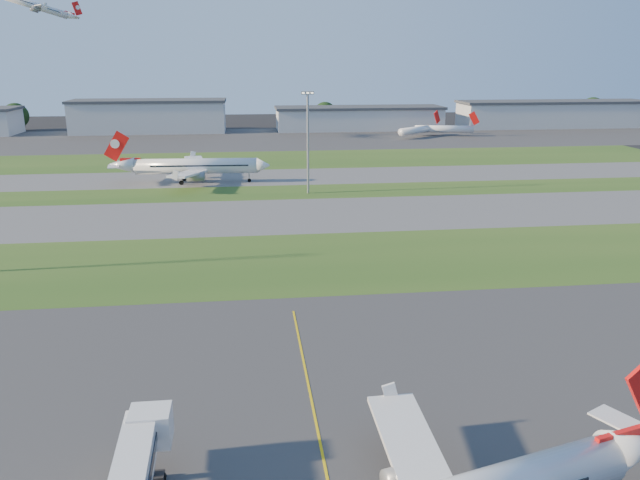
{
  "coord_description": "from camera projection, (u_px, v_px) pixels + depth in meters",
  "views": [
    {
      "loc": [
        -0.87,
        -49.65,
        33.58
      ],
      "look_at": [
        10.01,
        40.84,
        7.0
      ],
      "focal_mm": 35.0,
      "sensor_mm": 36.0,
      "label": 1
    }
  ],
  "objects": [
    {
      "name": "mini_jet_far",
      "position": [
        444.0,
        129.0,
        279.6
      ],
      "size": [
        28.38,
        8.22,
        9.48
      ],
      "rotation": [
        0.0,
        0.0,
        -0.2
      ],
      "color": "silver",
      "rests_on": "ground"
    },
    {
      "name": "light_mast_centre",
      "position": [
        308.0,
        136.0,
        157.33
      ],
      "size": [
        3.2,
        0.7,
        25.8
      ],
      "color": "gray",
      "rests_on": "ground"
    },
    {
      "name": "yellow_line",
      "position": [
        319.0,
        438.0,
        57.4
      ],
      "size": [
        0.25,
        60.0,
        0.02
      ],
      "primitive_type": "cube",
      "color": "gold",
      "rests_on": "ground"
    },
    {
      "name": "grass_strip_b",
      "position": [
        250.0,
        193.0,
        161.67
      ],
      "size": [
        300.0,
        18.0,
        0.01
      ],
      "primitive_type": "cube",
      "color": "#254918",
      "rests_on": "ground"
    },
    {
      "name": "tree_west",
      "position": [
        16.0,
        116.0,
        299.56
      ],
      "size": [
        12.1,
        12.1,
        13.2
      ],
      "color": "black",
      "rests_on": "ground"
    },
    {
      "name": "ground",
      "position": [
        265.0,
        442.0,
        56.82
      ],
      "size": [
        700.0,
        700.0,
        0.0
      ],
      "primitive_type": "plane",
      "color": "black",
      "rests_on": "ground"
    },
    {
      "name": "taxiway_a",
      "position": [
        251.0,
        216.0,
        137.84
      ],
      "size": [
        300.0,
        32.0,
        0.01
      ],
      "primitive_type": "cube",
      "color": "#515154",
      "rests_on": "ground"
    },
    {
      "name": "tree_mid_west",
      "position": [
        205.0,
        117.0,
        306.43
      ],
      "size": [
        9.9,
        9.9,
        10.8
      ],
      "color": "black",
      "rests_on": "ground"
    },
    {
      "name": "taxiway_b",
      "position": [
        249.0,
        178.0,
        182.63
      ],
      "size": [
        300.0,
        26.0,
        0.01
      ],
      "primitive_type": "cube",
      "color": "#515154",
      "rests_on": "ground"
    },
    {
      "name": "hangar_west",
      "position": [
        149.0,
        116.0,
        292.58
      ],
      "size": [
        71.4,
        23.0,
        15.2
      ],
      "color": "#ACAFB4",
      "rests_on": "ground"
    },
    {
      "name": "hangar_east",
      "position": [
        359.0,
        118.0,
        304.6
      ],
      "size": [
        81.6,
        23.0,
        11.2
      ],
      "color": "#ACAFB4",
      "rests_on": "ground"
    },
    {
      "name": "apron_far",
      "position": [
        247.0,
        139.0,
        271.28
      ],
      "size": [
        400.0,
        80.0,
        0.01
      ],
      "primitive_type": "cube",
      "color": "#333335",
      "rests_on": "ground"
    },
    {
      "name": "grass_strip_a",
      "position": [
        254.0,
        263.0,
        106.38
      ],
      "size": [
        300.0,
        34.0,
        0.01
      ],
      "primitive_type": "cube",
      "color": "#254918",
      "rests_on": "ground"
    },
    {
      "name": "grass_strip_c",
      "position": [
        248.0,
        160.0,
        214.09
      ],
      "size": [
        300.0,
        40.0,
        0.01
      ],
      "primitive_type": "cube",
      "color": "#254918",
      "rests_on": "ground"
    },
    {
      "name": "mini_jet_near",
      "position": [
        420.0,
        130.0,
        275.96
      ],
      "size": [
        23.7,
        18.85,
        9.48
      ],
      "rotation": [
        0.0,
        0.0,
        0.66
      ],
      "color": "silver",
      "rests_on": "ground"
    },
    {
      "name": "tree_east",
      "position": [
        469.0,
        114.0,
        322.76
      ],
      "size": [
        10.45,
        10.45,
        11.4
      ],
      "color": "black",
      "rests_on": "ground"
    },
    {
      "name": "airliner_taxiing",
      "position": [
        195.0,
        167.0,
        173.98
      ],
      "size": [
        41.92,
        35.51,
        13.07
      ],
      "rotation": [
        0.0,
        0.0,
        3.09
      ],
      "color": "silver",
      "rests_on": "ground"
    },
    {
      "name": "tree_far_east",
      "position": [
        592.0,
        109.0,
        334.23
      ],
      "size": [
        12.65,
        12.65,
        13.8
      ],
      "color": "black",
      "rests_on": "ground"
    },
    {
      "name": "hangar_far_east",
      "position": [
        553.0,
        114.0,
        315.78
      ],
      "size": [
        96.9,
        23.0,
        13.2
      ],
      "color": "#ACAFB4",
      "rests_on": "ground"
    },
    {
      "name": "apron_near",
      "position": [
        265.0,
        442.0,
        56.82
      ],
      "size": [
        300.0,
        70.0,
        0.01
      ],
      "primitive_type": "cube",
      "color": "#333335",
      "rests_on": "ground"
    },
    {
      "name": "tree_mid_east",
      "position": [
        325.0,
        113.0,
        315.89
      ],
      "size": [
        11.55,
        11.55,
        12.6
      ],
      "color": "black",
      "rests_on": "ground"
    },
    {
      "name": "airliner_departing",
      "position": [
        38.0,
        6.0,
        243.82
      ],
      "size": [
        26.7,
        22.63,
        8.76
      ],
      "rotation": [
        0.0,
        0.0,
        0.37
      ],
      "color": "silver"
    }
  ]
}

